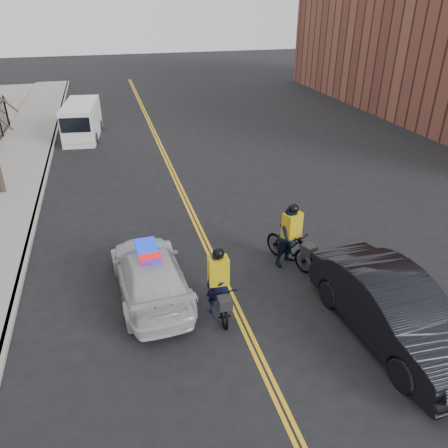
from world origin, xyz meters
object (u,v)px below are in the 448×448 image
police_cruiser (150,273)px  dark_sedan (393,309)px  cyclist_near (219,291)px  cargo_van (82,121)px  cyclist_far (291,241)px

police_cruiser → dark_sedan: dark_sedan is taller
police_cruiser → dark_sedan: 6.61m
police_cruiser → cyclist_near: 2.17m
cargo_van → cyclist_near: bearing=-71.7°
cargo_van → police_cruiser: bearing=-76.4°
police_cruiser → cyclist_far: cyclist_far is taller
cyclist_near → cyclist_far: 3.34m
police_cruiser → cargo_van: 16.95m
police_cruiser → cyclist_far: 4.55m
dark_sedan → cyclist_near: bearing=148.2°
cyclist_far → police_cruiser: bearing=163.0°
dark_sedan → cyclist_far: 3.99m
police_cruiser → cyclist_near: size_ratio=2.29×
cargo_van → cyclist_far: size_ratio=2.31×
dark_sedan → cyclist_far: (-1.11, 3.83, -0.01)m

